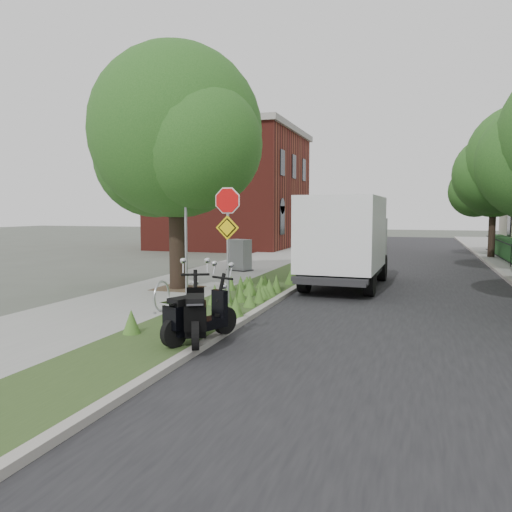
{
  "coord_description": "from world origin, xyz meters",
  "views": [
    {
      "loc": [
        3.37,
        -11.47,
        2.61
      ],
      "look_at": [
        -1.15,
        2.18,
        1.3
      ],
      "focal_mm": 35.0,
      "sensor_mm": 36.0,
      "label": 1
    }
  ],
  "objects_px": {
    "scooter_near": "(195,319)",
    "box_truck": "(346,237)",
    "scooter_far": "(193,320)",
    "sign_assembly": "(228,222)",
    "utility_cabinet": "(240,256)"
  },
  "relations": [
    {
      "from": "scooter_near",
      "to": "box_truck",
      "type": "bearing_deg",
      "value": 79.64
    },
    {
      "from": "utility_cabinet",
      "to": "box_truck",
      "type": "bearing_deg",
      "value": -27.55
    },
    {
      "from": "scooter_near",
      "to": "scooter_far",
      "type": "height_order",
      "value": "scooter_near"
    },
    {
      "from": "sign_assembly",
      "to": "utility_cabinet",
      "type": "relative_size",
      "value": 2.48
    },
    {
      "from": "scooter_near",
      "to": "scooter_far",
      "type": "relative_size",
      "value": 1.02
    },
    {
      "from": "box_truck",
      "to": "utility_cabinet",
      "type": "height_order",
      "value": "box_truck"
    },
    {
      "from": "utility_cabinet",
      "to": "sign_assembly",
      "type": "bearing_deg",
      "value": -72.15
    },
    {
      "from": "scooter_near",
      "to": "utility_cabinet",
      "type": "relative_size",
      "value": 1.4
    },
    {
      "from": "scooter_near",
      "to": "utility_cabinet",
      "type": "bearing_deg",
      "value": 106.0
    },
    {
      "from": "sign_assembly",
      "to": "scooter_far",
      "type": "xyz_separation_m",
      "value": [
        0.72,
        -3.64,
        -1.77
      ]
    },
    {
      "from": "scooter_far",
      "to": "utility_cabinet",
      "type": "height_order",
      "value": "utility_cabinet"
    },
    {
      "from": "scooter_near",
      "to": "utility_cabinet",
      "type": "distance_m",
      "value": 11.48
    },
    {
      "from": "sign_assembly",
      "to": "box_truck",
      "type": "bearing_deg",
      "value": 64.33
    },
    {
      "from": "scooter_near",
      "to": "box_truck",
      "type": "relative_size",
      "value": 0.31
    },
    {
      "from": "box_truck",
      "to": "utility_cabinet",
      "type": "bearing_deg",
      "value": 152.45
    }
  ]
}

